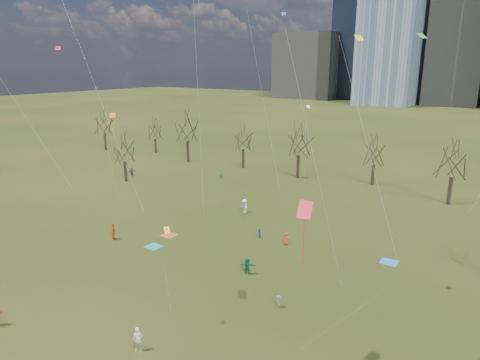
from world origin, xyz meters
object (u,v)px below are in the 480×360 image
Objects in this scene: person_1 at (138,340)px; person_4 at (113,232)px; blanket_navy at (389,262)px; blanket_teal at (154,247)px; blanket_crimson at (169,235)px.

person_4 reaches higher than person_1.
person_1 is (-10.35, -23.51, 0.88)m from blanket_navy.
blanket_teal is 5.31m from person_4.
person_4 is at bearing -156.92° from blanket_navy.
person_1 is at bearing -113.75° from blanket_navy.
person_4 is (-16.83, 11.93, 0.04)m from person_1.
blanket_teal is 3.38m from blanket_crimson.
blanket_teal is at bearing -154.56° from blanket_navy.
person_4 is at bearing 109.52° from person_1.
blanket_navy is 25.70m from person_1.
blanket_teal is 0.85× the size of person_4.
person_4 is (-4.26, -4.36, 0.92)m from blanket_crimson.
person_1 is at bearing -52.36° from blanket_crimson.
blanket_navy is at bearing -116.40° from person_4.
person_4 is at bearing -168.02° from blanket_teal.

